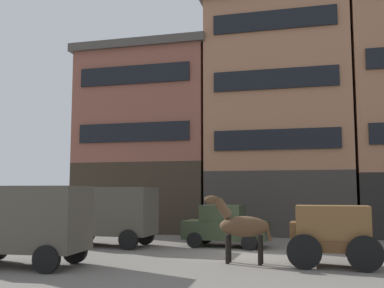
{
  "coord_description": "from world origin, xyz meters",
  "views": [
    {
      "loc": [
        2.21,
        -16.96,
        2.47
      ],
      "look_at": [
        -2.65,
        2.09,
        4.54
      ],
      "focal_mm": 41.46,
      "sensor_mm": 36.0,
      "label": 1
    }
  ],
  "objects_px": {
    "delivery_truck_far": "(25,223)",
    "draft_horse": "(241,226)",
    "cargo_wagon": "(331,231)",
    "sedan_light": "(225,226)",
    "delivery_truck_near": "(110,214)"
  },
  "relations": [
    {
      "from": "cargo_wagon",
      "to": "delivery_truck_far",
      "type": "bearing_deg",
      "value": -166.19
    },
    {
      "from": "draft_horse",
      "to": "sedan_light",
      "type": "distance_m",
      "value": 4.54
    },
    {
      "from": "draft_horse",
      "to": "delivery_truck_near",
      "type": "relative_size",
      "value": 0.54
    },
    {
      "from": "draft_horse",
      "to": "delivery_truck_near",
      "type": "bearing_deg",
      "value": 153.1
    },
    {
      "from": "delivery_truck_near",
      "to": "cargo_wagon",
      "type": "bearing_deg",
      "value": -19.13
    },
    {
      "from": "delivery_truck_near",
      "to": "sedan_light",
      "type": "height_order",
      "value": "delivery_truck_near"
    },
    {
      "from": "cargo_wagon",
      "to": "delivery_truck_far",
      "type": "height_order",
      "value": "delivery_truck_far"
    },
    {
      "from": "delivery_truck_near",
      "to": "sedan_light",
      "type": "xyz_separation_m",
      "value": [
        5.05,
        1.1,
        -0.51
      ]
    },
    {
      "from": "draft_horse",
      "to": "delivery_truck_near",
      "type": "height_order",
      "value": "delivery_truck_near"
    },
    {
      "from": "sedan_light",
      "to": "delivery_truck_far",
      "type": "bearing_deg",
      "value": -129.12
    },
    {
      "from": "cargo_wagon",
      "to": "sedan_light",
      "type": "xyz_separation_m",
      "value": [
        -4.27,
        4.33,
        -0.23
      ]
    },
    {
      "from": "draft_horse",
      "to": "cargo_wagon",
      "type": "bearing_deg",
      "value": -0.02
    },
    {
      "from": "draft_horse",
      "to": "sedan_light",
      "type": "relative_size",
      "value": 0.62
    },
    {
      "from": "delivery_truck_far",
      "to": "draft_horse",
      "type": "bearing_deg",
      "value": 19.42
    },
    {
      "from": "draft_horse",
      "to": "sedan_light",
      "type": "height_order",
      "value": "draft_horse"
    }
  ]
}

